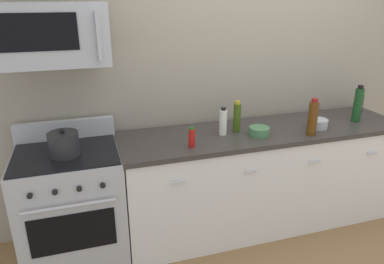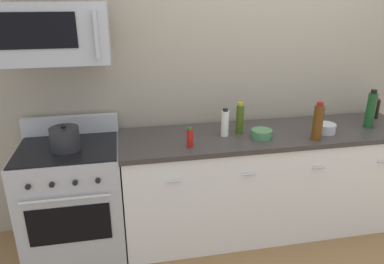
# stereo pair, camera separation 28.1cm
# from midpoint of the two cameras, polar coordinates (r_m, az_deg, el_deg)

# --- Properties ---
(ground_plane) EXTENTS (6.70, 6.70, 0.00)m
(ground_plane) POSITION_cam_midpoint_polar(r_m,az_deg,el_deg) (3.52, 13.40, -14.19)
(ground_plane) COLOR olive
(back_wall) EXTENTS (5.58, 0.10, 2.70)m
(back_wall) POSITION_cam_midpoint_polar(r_m,az_deg,el_deg) (3.34, 12.50, 9.32)
(back_wall) COLOR #9E937F
(back_wall) RESTS_ON ground_plane
(counter_unit) EXTENTS (2.49, 0.66, 0.92)m
(counter_unit) POSITION_cam_midpoint_polar(r_m,az_deg,el_deg) (3.28, 14.08, -7.60)
(counter_unit) COLOR white
(counter_unit) RESTS_ON ground_plane
(range_oven) EXTENTS (0.76, 0.69, 1.07)m
(range_oven) POSITION_cam_midpoint_polar(r_m,az_deg,el_deg) (3.02, -15.58, -10.22)
(range_oven) COLOR #B7BABF
(range_oven) RESTS_ON ground_plane
(microwave) EXTENTS (0.74, 0.44, 0.40)m
(microwave) POSITION_cam_midpoint_polar(r_m,az_deg,el_deg) (2.67, -18.25, 14.68)
(microwave) COLOR #B7BABF
(bottle_wine_green) EXTENTS (0.08, 0.08, 0.33)m
(bottle_wine_green) POSITION_cam_midpoint_polar(r_m,az_deg,el_deg) (3.48, 28.53, 3.06)
(bottle_wine_green) COLOR #19471E
(bottle_wine_green) RESTS_ON countertop_slab
(bottle_olive_oil) EXTENTS (0.06, 0.06, 0.26)m
(bottle_olive_oil) POSITION_cam_midpoint_polar(r_m,az_deg,el_deg) (2.98, 10.26, 2.00)
(bottle_olive_oil) COLOR #385114
(bottle_olive_oil) RESTS_ON countertop_slab
(bottle_wine_amber) EXTENTS (0.08, 0.08, 0.31)m
(bottle_wine_amber) POSITION_cam_midpoint_polar(r_m,az_deg,el_deg) (3.01, 21.83, 1.42)
(bottle_wine_amber) COLOR #59330F
(bottle_wine_amber) RESTS_ON countertop_slab
(bottle_soy_sauce_dark) EXTENTS (0.05, 0.05, 0.19)m
(bottle_soy_sauce_dark) POSITION_cam_midpoint_polar(r_m,az_deg,el_deg) (3.79, 29.07, 3.19)
(bottle_soy_sauce_dark) COLOR black
(bottle_soy_sauce_dark) RESTS_ON countertop_slab
(bottle_hot_sauce_red) EXTENTS (0.05, 0.05, 0.15)m
(bottle_hot_sauce_red) POSITION_cam_midpoint_polar(r_m,az_deg,el_deg) (2.69, 2.66, -0.96)
(bottle_hot_sauce_red) COLOR #B21914
(bottle_hot_sauce_red) RESTS_ON countertop_slab
(bottle_vinegar_white) EXTENTS (0.06, 0.06, 0.23)m
(bottle_vinegar_white) POSITION_cam_midpoint_polar(r_m,az_deg,el_deg) (2.92, 7.97, 1.39)
(bottle_vinegar_white) COLOR silver
(bottle_vinegar_white) RESTS_ON countertop_slab
(bowl_green_glaze) EXTENTS (0.17, 0.17, 0.07)m
(bowl_green_glaze) POSITION_cam_midpoint_polar(r_m,az_deg,el_deg) (2.95, 13.64, -0.31)
(bowl_green_glaze) COLOR #477A4C
(bowl_green_glaze) RESTS_ON countertop_slab
(bowl_steel_prep) EXTENTS (0.17, 0.17, 0.08)m
(bowl_steel_prep) POSITION_cam_midpoint_polar(r_m,az_deg,el_deg) (3.22, 22.71, 0.54)
(bowl_steel_prep) COLOR #B2B5BA
(bowl_steel_prep) RESTS_ON countertop_slab
(stockpot) EXTENTS (0.21, 0.21, 0.20)m
(stockpot) POSITION_cam_midpoint_polar(r_m,az_deg,el_deg) (2.74, -16.73, -1.09)
(stockpot) COLOR #262628
(stockpot) RESTS_ON range_oven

